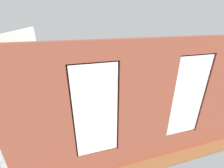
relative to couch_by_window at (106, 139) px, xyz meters
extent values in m
cube|color=brown|center=(-0.78, -2.24, -0.38)|extent=(6.62, 6.54, 0.10)
cube|color=brown|center=(-3.09, 0.65, 1.25)|extent=(1.40, 0.16, 3.16)
cube|color=brown|center=(-0.78, 0.65, 1.25)|extent=(1.31, 0.16, 3.16)
cube|color=brown|center=(1.53, 0.65, 1.25)|extent=(1.40, 0.16, 3.16)
cube|color=brown|center=(-1.91, 0.65, 0.00)|extent=(0.95, 0.16, 0.65)
cube|color=brown|center=(-1.91, 0.65, 2.65)|extent=(0.95, 0.16, 0.37)
cube|color=white|center=(-1.91, 0.69, 1.40)|extent=(0.89, 0.03, 2.09)
cube|color=#38281E|center=(-1.91, 0.63, 1.40)|extent=(0.95, 0.04, 2.15)
cube|color=brown|center=(0.36, 0.65, 0.00)|extent=(0.95, 0.16, 0.65)
cube|color=brown|center=(0.36, 0.65, 2.65)|extent=(0.95, 0.16, 0.37)
cube|color=white|center=(0.36, 0.69, 1.40)|extent=(0.89, 0.03, 2.09)
cube|color=#38281E|center=(0.36, 0.63, 1.40)|extent=(0.95, 0.04, 2.15)
cube|color=#A87547|center=(-0.78, 0.55, 0.29)|extent=(3.42, 0.24, 0.06)
cube|color=black|center=(-0.78, 0.56, 1.61)|extent=(0.46, 0.03, 0.62)
cube|color=#389360|center=(-0.78, 0.55, 1.61)|extent=(0.40, 0.01, 0.56)
cube|color=silver|center=(2.18, -2.04, 1.25)|extent=(0.10, 5.54, 3.16)
cube|color=black|center=(0.00, -0.05, -0.12)|extent=(2.02, 0.85, 0.42)
cube|color=black|center=(0.00, 0.28, 0.28)|extent=(2.02, 0.24, 0.38)
cube|color=black|center=(-0.90, -0.05, 0.19)|extent=(0.22, 0.85, 0.24)
cube|color=black|center=(0.90, -0.05, 0.19)|extent=(0.22, 0.85, 0.24)
cube|color=#232326|center=(-0.39, -0.09, 0.15)|extent=(0.73, 0.65, 0.12)
cube|color=#232326|center=(0.39, -0.09, 0.15)|extent=(0.73, 0.65, 0.12)
cube|color=black|center=(-3.04, -1.49, -0.12)|extent=(0.99, 2.10, 0.42)
cube|color=black|center=(-3.36, -1.47, 0.28)|extent=(0.38, 2.06, 0.38)
cube|color=black|center=(-3.10, -2.40, 0.19)|extent=(0.86, 0.28, 0.24)
cube|color=black|center=(-2.97, -0.58, 0.19)|extent=(0.86, 0.28, 0.24)
cube|color=#232326|center=(-3.02, -1.90, 0.15)|extent=(0.70, 0.78, 0.12)
cube|color=#232326|center=(-2.97, -1.10, 0.15)|extent=(0.70, 0.78, 0.12)
cube|color=tan|center=(-0.63, -2.32, 0.06)|extent=(1.51, 0.86, 0.04)
cube|color=tan|center=(-1.32, -2.70, -0.14)|extent=(0.07, 0.07, 0.37)
cube|color=tan|center=(0.07, -2.70, -0.14)|extent=(0.07, 0.07, 0.37)
cube|color=tan|center=(-1.32, -1.95, -0.14)|extent=(0.07, 0.07, 0.37)
cube|color=tan|center=(0.07, -1.95, -0.14)|extent=(0.07, 0.07, 0.37)
cylinder|color=#4C4C51|center=(-0.44, -2.43, 0.13)|extent=(0.07, 0.07, 0.09)
cylinder|color=#B7333D|center=(-0.74, -2.20, 0.14)|extent=(0.08, 0.08, 0.11)
cylinder|color=brown|center=(-0.17, -2.20, 0.12)|extent=(0.10, 0.10, 0.08)
sphere|color=#1E5B28|center=(-0.17, -2.20, 0.22)|extent=(0.12, 0.12, 0.12)
cube|color=#B2B2B7|center=(-1.04, -2.48, 0.10)|extent=(0.07, 0.17, 0.02)
cube|color=black|center=(1.88, -2.31, -0.05)|extent=(1.24, 0.42, 0.55)
cube|color=black|center=(1.88, -2.31, 0.25)|extent=(0.50, 0.20, 0.05)
cube|color=black|center=(1.88, -2.31, 0.30)|extent=(0.06, 0.04, 0.06)
cube|color=black|center=(1.88, -2.31, 0.65)|extent=(1.13, 0.04, 0.64)
cube|color=black|center=(1.88, -2.33, 0.65)|extent=(1.08, 0.01, 0.59)
cylinder|color=olive|center=(-0.03, -4.29, -0.19)|extent=(0.48, 0.48, 0.28)
ellipsoid|color=white|center=(-0.03, -4.29, 0.14)|extent=(1.07, 1.07, 0.43)
ellipsoid|color=navy|center=(0.05, -4.29, 0.25)|extent=(0.44, 0.44, 0.18)
cylinder|color=#47423D|center=(-3.24, -4.51, -0.19)|extent=(0.25, 0.25, 0.27)
cylinder|color=brown|center=(-3.24, -4.51, 0.01)|extent=(0.04, 0.04, 0.13)
ellipsoid|color=#3D8E42|center=(-3.24, -4.51, 0.27)|extent=(0.43, 0.43, 0.38)
cylinder|color=beige|center=(1.52, 0.10, -0.17)|extent=(0.30, 0.30, 0.32)
cylinder|color=brown|center=(1.52, 0.10, 0.27)|extent=(0.05, 0.05, 0.56)
cone|color=#3D8E42|center=(1.69, 0.12, 0.74)|extent=(0.47, 0.19, 0.48)
cone|color=#3D8E42|center=(1.60, 0.26, 0.74)|extent=(0.34, 0.47, 0.47)
cone|color=#3D8E42|center=(1.48, 0.30, 0.71)|extent=(0.23, 0.51, 0.43)
cone|color=#3D8E42|center=(1.39, 0.19, 0.76)|extent=(0.42, 0.36, 0.50)
cone|color=#3D8E42|center=(1.36, 0.04, 0.75)|extent=(0.46, 0.28, 0.49)
cone|color=#3D8E42|center=(1.46, -0.07, 0.74)|extent=(0.29, 0.48, 0.47)
cone|color=#3D8E42|center=(1.63, -0.07, 0.71)|extent=(0.39, 0.49, 0.43)
cylinder|color=gray|center=(-3.24, 0.10, -0.13)|extent=(0.37, 0.37, 0.39)
cylinder|color=brown|center=(-3.24, 0.10, 0.26)|extent=(0.07, 0.07, 0.39)
cone|color=#3D8E42|center=(-3.06, 0.09, 0.58)|extent=(0.46, 0.17, 0.39)
cone|color=#3D8E42|center=(-3.17, 0.24, 0.61)|extent=(0.33, 0.45, 0.43)
cone|color=#3D8E42|center=(-3.28, 0.24, 0.62)|extent=(0.28, 0.43, 0.45)
cone|color=#3D8E42|center=(-3.42, 0.07, 0.58)|extent=(0.47, 0.22, 0.39)
cone|color=#3D8E42|center=(-3.33, -0.03, 0.61)|extent=(0.38, 0.44, 0.42)
cone|color=#3D8E42|center=(-3.13, -0.02, 0.61)|extent=(0.39, 0.42, 0.43)
cylinder|color=beige|center=(-1.96, -2.84, -0.22)|extent=(0.20, 0.20, 0.21)
cylinder|color=brown|center=(-1.96, -2.84, -0.03)|extent=(0.03, 0.03, 0.17)
ellipsoid|color=#1E5B28|center=(-1.96, -2.84, 0.17)|extent=(0.36, 0.36, 0.24)
cylinder|color=brown|center=(-2.69, -2.97, -0.24)|extent=(0.20, 0.20, 0.18)
cylinder|color=brown|center=(-2.69, -2.97, -0.08)|extent=(0.03, 0.03, 0.13)
ellipsoid|color=#1E5B28|center=(-2.69, -2.97, 0.18)|extent=(0.47, 0.47, 0.38)
cylinder|color=brown|center=(-1.46, -0.05, -0.16)|extent=(0.30, 0.30, 0.33)
cylinder|color=brown|center=(-1.46, -0.05, 0.24)|extent=(0.05, 0.05, 0.48)
cone|color=#3D8E42|center=(-1.25, -0.06, 0.71)|extent=(0.55, 0.20, 0.56)
cone|color=#3D8E42|center=(-1.37, 0.11, 0.73)|extent=(0.39, 0.52, 0.60)
cone|color=#3D8E42|center=(-1.59, 0.11, 0.71)|extent=(0.47, 0.51, 0.57)
cone|color=#3D8E42|center=(-1.70, 0.00, 0.67)|extent=(0.61, 0.28, 0.51)
cone|color=#3D8E42|center=(-1.54, -0.22, 0.73)|extent=(0.36, 0.53, 0.59)
cone|color=#3D8E42|center=(-1.31, -0.25, 0.66)|extent=(0.50, 0.57, 0.49)
camera|label=1|loc=(0.77, 3.22, 3.15)|focal=24.00mm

